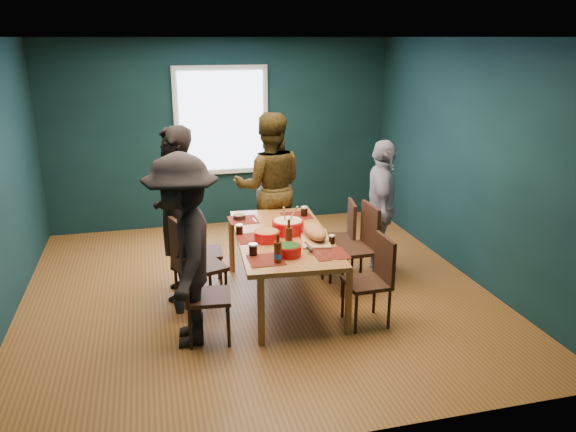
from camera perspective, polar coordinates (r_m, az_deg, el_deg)
The scene contains 26 objects.
room at distance 6.12m, azimuth -3.92°, elevation 5.14°, with size 5.01×5.01×2.71m.
dining_table at distance 5.88m, azimuth -0.51°, elevation -2.63°, with size 1.09×1.97×0.72m.
chair_left_far at distance 6.30m, azimuth -9.22°, elevation -3.06°, with size 0.40×0.40×0.84m.
chair_left_mid at distance 5.71m, azimuth -9.85°, elevation -4.38°, with size 0.57×0.57×0.99m.
chair_left_near at distance 5.21m, azimuth -9.06°, elevation -7.31°, with size 0.44×0.44×0.89m.
chair_right_far at distance 6.61m, azimuth 5.64°, elevation -1.66°, with size 0.47×0.47×0.89m.
chair_right_mid at distance 6.24m, azimuth 7.42°, elevation -2.49°, with size 0.45×0.45×0.96m.
chair_right_near at distance 5.52m, azimuth 8.82°, elevation -5.82°, with size 0.41×0.41×0.88m.
person_far_left at distance 6.00m, azimuth -11.34°, elevation 0.19°, with size 0.68×0.44×1.85m, color black.
person_back at distance 6.97m, azimuth -1.90°, elevation 2.96°, with size 0.90×0.70×1.85m, color black.
person_right at distance 6.62m, azimuth 9.44°, elevation 0.80°, with size 0.94×0.39×1.60m, color white.
person_near_left at distance 5.08m, azimuth -10.53°, elevation -3.54°, with size 1.14×0.66×1.77m, color black.
bowl_salad at distance 5.69m, azimuth -2.14°, elevation -2.01°, with size 0.26×0.26×0.11m.
bowl_dumpling at distance 5.91m, azimuth -0.02°, elevation -1.02°, with size 0.34×0.34×0.32m.
bowl_herbs at distance 5.31m, azimuth 0.05°, elevation -3.47°, with size 0.24×0.24×0.11m.
cutting_board at distance 5.72m, azimuth 2.76°, elevation -1.78°, with size 0.39×0.70×0.15m.
small_bowl at distance 6.38m, azimuth -4.97°, elevation -0.08°, with size 0.14×0.14×0.06m.
beer_bottle_a at distance 5.13m, azimuth -1.04°, elevation -3.72°, with size 0.08×0.08×0.28m.
beer_bottle_b at distance 5.50m, azimuth 0.09°, elevation -2.11°, with size 0.07×0.07×0.28m.
cola_glass_a at distance 5.32m, azimuth -3.56°, elevation -3.37°, with size 0.08×0.08×0.12m.
cola_glass_b at distance 5.64m, azimuth 4.47°, elevation -2.33°, with size 0.06×0.06×0.09m.
cola_glass_c at distance 6.47m, azimuth 1.66°, elevation 0.52°, with size 0.08×0.08×0.11m.
cola_glass_d at distance 5.89m, azimuth -4.96°, elevation -1.32°, with size 0.08×0.08×0.11m.
napkin_a at distance 5.99m, azimuth 3.11°, elevation -1.56°, with size 0.13×0.13×0.00m, color #F28266.
napkin_b at distance 5.46m, azimuth -3.77°, elevation -3.52°, with size 0.13×0.13×0.00m, color #F28266.
napkin_c at distance 5.30m, azimuth 4.69°, elevation -4.22°, with size 0.14×0.14×0.00m, color #F28266.
Camera 1 is at (-1.06, -5.62, 2.70)m, focal length 35.00 mm.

